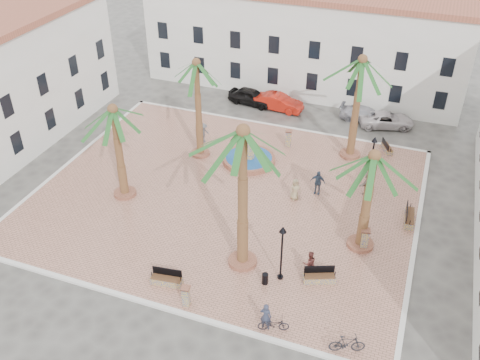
# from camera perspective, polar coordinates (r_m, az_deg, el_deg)

# --- Properties ---
(ground) EXTENTS (120.00, 120.00, 0.00)m
(ground) POSITION_cam_1_polar(r_m,az_deg,el_deg) (37.92, -1.42, -1.70)
(ground) COLOR #56544F
(ground) RESTS_ON ground
(plaza) EXTENTS (26.00, 22.00, 0.15)m
(plaza) POSITION_cam_1_polar(r_m,az_deg,el_deg) (37.88, -1.42, -1.61)
(plaza) COLOR tan
(plaza) RESTS_ON ground
(kerb_n) EXTENTS (26.30, 0.30, 0.16)m
(kerb_n) POSITION_cam_1_polar(r_m,az_deg,el_deg) (46.70, 3.59, 5.82)
(kerb_n) COLOR silver
(kerb_n) RESTS_ON ground
(kerb_s) EXTENTS (26.30, 0.30, 0.16)m
(kerb_s) POSITION_cam_1_polar(r_m,az_deg,el_deg) (30.50, -9.26, -13.00)
(kerb_s) COLOR silver
(kerb_s) RESTS_ON ground
(kerb_e) EXTENTS (0.30, 22.30, 0.16)m
(kerb_e) POSITION_cam_1_polar(r_m,az_deg,el_deg) (36.08, 18.25, -5.75)
(kerb_e) COLOR silver
(kerb_e) RESTS_ON ground
(kerb_w) EXTENTS (0.30, 22.30, 0.16)m
(kerb_w) POSITION_cam_1_polar(r_m,az_deg,el_deg) (43.65, -17.50, 1.96)
(kerb_w) COLOR silver
(kerb_w) RESTS_ON ground
(building_north) EXTENTS (30.40, 7.40, 9.50)m
(building_north) POSITION_cam_1_polar(r_m,az_deg,el_deg) (52.78, 6.81, 14.65)
(building_north) COLOR white
(building_north) RESTS_ON ground
(fountain) EXTENTS (4.05, 4.05, 2.09)m
(fountain) POSITION_cam_1_polar(r_m,az_deg,el_deg) (41.27, 0.96, 2.32)
(fountain) COLOR #9A5942
(fountain) RESTS_ON plaza
(palm_nw) EXTENTS (4.71, 4.71, 7.98)m
(palm_nw) POSITION_cam_1_polar(r_m,az_deg,el_deg) (39.35, -4.65, 11.30)
(palm_nw) COLOR #9A5942
(palm_nw) RESTS_ON plaza
(palm_sw) EXTENTS (5.09, 5.09, 7.05)m
(palm_sw) POSITION_cam_1_polar(r_m,az_deg,el_deg) (35.65, -13.26, 6.22)
(palm_sw) COLOR #9A5942
(palm_sw) RESTS_ON plaza
(palm_s) EXTENTS (5.58, 5.58, 9.37)m
(palm_s) POSITION_cam_1_polar(r_m,az_deg,el_deg) (27.56, 0.32, 3.51)
(palm_s) COLOR #9A5942
(palm_s) RESTS_ON plaza
(palm_e) EXTENTS (5.37, 5.37, 6.92)m
(palm_e) POSITION_cam_1_polar(r_m,az_deg,el_deg) (31.00, 13.96, 1.20)
(palm_e) COLOR #9A5942
(palm_e) RESTS_ON plaza
(palm_ne) EXTENTS (5.23, 5.23, 8.32)m
(palm_ne) POSITION_cam_1_polar(r_m,az_deg,el_deg) (39.91, 12.80, 11.27)
(palm_ne) COLOR #9A5942
(palm_ne) RESTS_ON plaza
(bench_s) EXTENTS (1.90, 0.81, 0.97)m
(bench_s) POSITION_cam_1_polar(r_m,az_deg,el_deg) (31.23, -7.83, -10.51)
(bench_s) COLOR #8B795B
(bench_s) RESTS_ON plaza
(bench_se) EXTENTS (1.94, 1.24, 0.98)m
(bench_se) POSITION_cam_1_polar(r_m,az_deg,el_deg) (31.41, 8.46, -10.26)
(bench_se) COLOR #8B795B
(bench_se) RESTS_ON plaza
(bench_e) EXTENTS (0.76, 2.05, 1.06)m
(bench_e) POSITION_cam_1_polar(r_m,az_deg,el_deg) (36.92, 17.59, -3.85)
(bench_e) COLOR #8B795B
(bench_e) RESTS_ON plaza
(bench_ne) EXTENTS (1.13, 1.64, 0.84)m
(bench_ne) POSITION_cam_1_polar(r_m,az_deg,el_deg) (44.27, 15.40, 3.30)
(bench_ne) COLOR #8B795B
(bench_ne) RESTS_ON plaza
(lamppost_s) EXTENTS (0.41, 0.41, 3.82)m
(lamppost_s) POSITION_cam_1_polar(r_m,az_deg,el_deg) (29.79, 4.51, -6.81)
(lamppost_s) COLOR black
(lamppost_s) RESTS_ON plaza
(lamppost_e) EXTENTS (0.42, 0.42, 3.84)m
(lamppost_e) POSITION_cam_1_polar(r_m,az_deg,el_deg) (38.73, 13.97, 2.89)
(lamppost_e) COLOR black
(lamppost_e) RESTS_ON plaza
(bollard_se) EXTENTS (0.54, 0.54, 1.32)m
(bollard_se) POSITION_cam_1_polar(r_m,az_deg,el_deg) (29.67, -5.78, -12.19)
(bollard_se) COLOR #8B795B
(bollard_se) RESTS_ON plaza
(bollard_n) EXTENTS (0.58, 0.58, 1.43)m
(bollard_n) POSITION_cam_1_polar(r_m,az_deg,el_deg) (43.25, 5.20, 4.49)
(bollard_n) COLOR #8B795B
(bollard_n) RESTS_ON plaza
(bollard_e) EXTENTS (0.64, 0.64, 1.52)m
(bollard_e) POSITION_cam_1_polar(r_m,az_deg,el_deg) (33.65, 13.13, -6.15)
(bollard_e) COLOR #8B795B
(bollard_e) RESTS_ON plaza
(litter_bin) EXTENTS (0.36, 0.36, 0.71)m
(litter_bin) POSITION_cam_1_polar(r_m,az_deg,el_deg) (30.94, 2.69, -10.47)
(litter_bin) COLOR black
(litter_bin) RESTS_ON plaza
(cyclist_a) EXTENTS (0.63, 0.42, 1.71)m
(cyclist_a) POSITION_cam_1_polar(r_m,az_deg,el_deg) (28.36, 2.77, -14.32)
(cyclist_a) COLOR #2B3044
(cyclist_a) RESTS_ON plaza
(bicycle_a) EXTENTS (1.73, 1.07, 0.86)m
(bicycle_a) POSITION_cam_1_polar(r_m,az_deg,el_deg) (28.61, 3.59, -15.10)
(bicycle_a) COLOR black
(bicycle_a) RESTS_ON plaza
(cyclist_b) EXTENTS (0.99, 0.91, 1.64)m
(cyclist_b) POSITION_cam_1_polar(r_m,az_deg,el_deg) (31.39, 7.43, -8.80)
(cyclist_b) COLOR #5A2925
(cyclist_b) RESTS_ON plaza
(bicycle_b) EXTENTS (1.89, 1.11, 1.10)m
(bicycle_b) POSITION_cam_1_polar(r_m,az_deg,el_deg) (28.12, 11.35, -16.75)
(bicycle_b) COLOR black
(bicycle_b) RESTS_ON plaza
(pedestrian_fountain_a) EXTENTS (0.94, 0.91, 1.62)m
(pedestrian_fountain_a) POSITION_cam_1_polar(r_m,az_deg,el_deg) (37.09, 5.90, -1.00)
(pedestrian_fountain_a) COLOR tan
(pedestrian_fountain_a) RESTS_ON plaza
(pedestrian_fountain_b) EXTENTS (1.09, 0.49, 1.83)m
(pedestrian_fountain_b) POSITION_cam_1_polar(r_m,az_deg,el_deg) (37.81, 8.28, -0.24)
(pedestrian_fountain_b) COLOR #354A62
(pedestrian_fountain_b) RESTS_ON plaza
(pedestrian_north) EXTENTS (0.93, 1.24, 1.70)m
(pedestrian_north) POSITION_cam_1_polar(r_m,az_deg,el_deg) (43.66, -3.89, 5.02)
(pedestrian_north) COLOR #515257
(pedestrian_north) RESTS_ON plaza
(pedestrian_east) EXTENTS (0.98, 1.67, 1.72)m
(pedestrian_east) POSITION_cam_1_polar(r_m,az_deg,el_deg) (38.51, 13.42, -0.30)
(pedestrian_east) COLOR gray
(pedestrian_east) RESTS_ON plaza
(car_black) EXTENTS (4.56, 2.33, 1.49)m
(car_black) POSITION_cam_1_polar(r_m,az_deg,el_deg) (50.24, 1.22, 8.88)
(car_black) COLOR black
(car_black) RESTS_ON ground
(car_red) EXTENTS (4.59, 1.91, 1.48)m
(car_red) POSITION_cam_1_polar(r_m,az_deg,el_deg) (49.30, 4.14, 8.27)
(car_red) COLOR red
(car_red) RESTS_ON ground
(car_silver) EXTENTS (4.41, 1.89, 1.27)m
(car_silver) POSITION_cam_1_polar(r_m,az_deg,el_deg) (48.53, 13.16, 6.84)
(car_silver) COLOR #B7B6C0
(car_silver) RESTS_ON ground
(car_white) EXTENTS (5.05, 3.39, 1.29)m
(car_white) POSITION_cam_1_polar(r_m,az_deg,el_deg) (48.03, 15.37, 6.21)
(car_white) COLOR beige
(car_white) RESTS_ON ground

